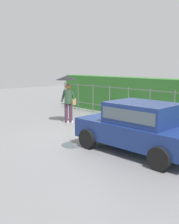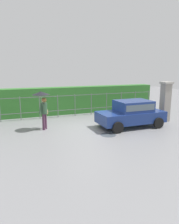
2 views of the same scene
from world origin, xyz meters
name	(u,v)px [view 2 (image 2 of 2)]	position (x,y,z in m)	size (l,w,h in m)	color
ground_plane	(88,127)	(0.00, 0.00, 0.00)	(40.00, 40.00, 0.00)	slate
car	(132,113)	(2.34, -0.73, 0.80)	(3.75, 1.89, 1.48)	navy
pedestrian	(43,103)	(-2.36, 0.44, 1.47)	(0.92, 0.92, 2.05)	#47283D
gate_pillar	(165,101)	(4.95, -0.32, 1.24)	(0.60, 0.60, 2.42)	gray
fence_section	(75,104)	(0.19, 3.01, 0.83)	(11.91, 0.05, 1.50)	#59605B
hedge_row	(71,100)	(0.19, 3.98, 0.95)	(12.86, 0.90, 1.90)	#2D6B28
puddle_near	(108,135)	(0.47, -1.67, 0.00)	(0.77, 0.77, 0.00)	#4C545B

